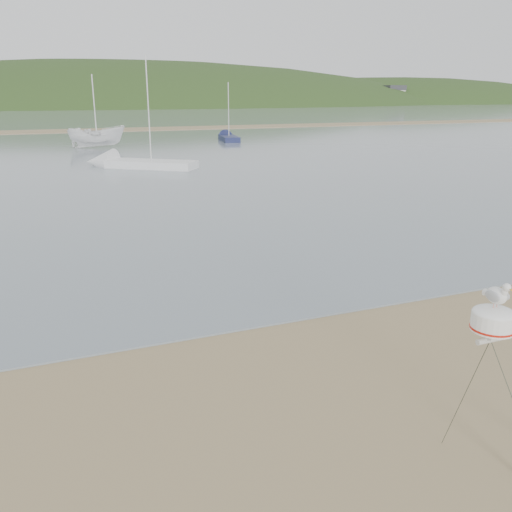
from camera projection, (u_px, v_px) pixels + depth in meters
name	position (u px, v px, depth m)	size (l,w,h in m)	color
ground	(99.00, 505.00, 6.50)	(560.00, 560.00, 0.00)	#8A734F
water	(29.00, 115.00, 123.48)	(560.00, 256.00, 0.04)	slate
sandbar	(32.00, 132.00, 68.51)	(560.00, 7.00, 0.07)	#8A734F
hill_ridge	(81.00, 154.00, 227.16)	(620.00, 180.00, 80.00)	#223917
far_cottages	(36.00, 96.00, 180.14)	(294.40, 6.30, 8.00)	silver
boat_white	(95.00, 119.00, 48.08)	(1.88, 1.93, 5.00)	white
sailboat_blue_far	(226.00, 137.00, 57.19)	(2.59, 6.47, 6.28)	#121841
sailboat_white_near	(122.00, 163.00, 35.93)	(7.30, 6.25, 7.69)	white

